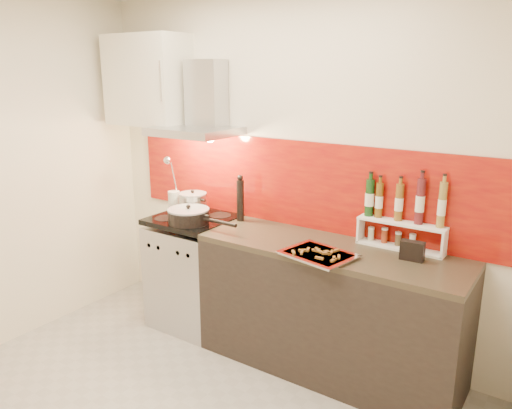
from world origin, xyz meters
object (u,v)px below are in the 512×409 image
Objects in this scene: pepper_mill at (240,199)px; stock_pot at (193,203)px; saute_pan at (189,216)px; counter at (329,309)px; baking_tray at (319,254)px; range_stove at (195,272)px.

stock_pot is at bearing -171.30° from pepper_mill.
saute_pan is 1.69× the size of pepper_mill.
counter is 1.39m from stock_pot.
baking_tray is (1.29, -0.29, -0.08)m from stock_pot.
saute_pan is at bearing -58.12° from range_stove.
baking_tray is at bearing -12.86° from stock_pot.
saute_pan is 1.26× the size of baking_tray.
stock_pot is 0.44m from pepper_mill.
range_stove is 1.49× the size of saute_pan.
stock_pot is (-0.08, 0.09, 0.55)m from range_stove.
stock_pot reaches higher than counter.
stock_pot is 0.46× the size of baking_tray.
baking_tray reaches higher than range_stove.
saute_pan is at bearing -54.97° from stock_pot.
stock_pot reaches higher than range_stove.
stock_pot is 1.32m from baking_tray.
stock_pot is 0.62× the size of pepper_mill.
range_stove is 1.20m from counter.
saute_pan reaches higher than counter.
stock_pot is at bearing 125.03° from saute_pan.
saute_pan is 0.41m from pepper_mill.
range_stove is 1.31m from baking_tray.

